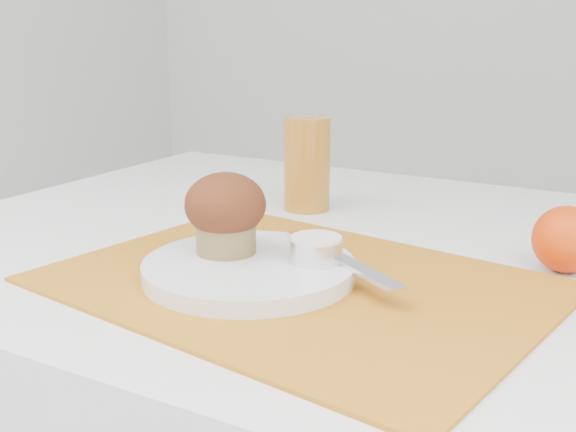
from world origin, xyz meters
The scene contains 10 objects.
placemat centered at (-0.05, -0.10, 0.75)m, with size 0.48×0.35×0.00m, color #C4761B.
plate centered at (-0.10, -0.12, 0.76)m, with size 0.22×0.22×0.02m, color white.
ramekin centered at (-0.04, -0.08, 0.78)m, with size 0.05×0.05×0.02m, color silver.
cream centered at (-0.04, -0.08, 0.79)m, with size 0.05×0.05×0.01m, color white.
raspberry_near centered at (-0.06, -0.07, 0.78)m, with size 0.02×0.02×0.02m, color #5B020A.
raspberry_far centered at (-0.06, -0.08, 0.78)m, with size 0.02×0.02×0.02m, color #620211.
butter_knife centered at (-0.02, -0.07, 0.77)m, with size 0.20×0.02×0.01m, color silver.
orange centered at (0.18, 0.07, 0.79)m, with size 0.07×0.07×0.07m, color #F14308.
juice_glass centered at (-0.18, 0.17, 0.81)m, with size 0.06×0.06×0.13m, color #BA7522.
muffin centered at (-0.13, -0.10, 0.82)m, with size 0.09×0.09×0.09m.
Camera 1 is at (0.28, -0.70, 1.01)m, focal length 45.00 mm.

